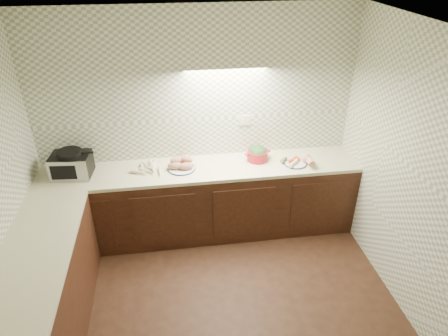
{
  "coord_description": "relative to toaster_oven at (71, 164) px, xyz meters",
  "views": [
    {
      "loc": [
        -0.31,
        -2.4,
        3.15
      ],
      "look_at": [
        0.23,
        1.25,
        1.02
      ],
      "focal_mm": 32.0,
      "sensor_mm": 36.0,
      "label": 1
    }
  ],
  "objects": [
    {
      "name": "veg_plate",
      "position": [
        2.53,
        -0.12,
        -0.09
      ],
      "size": [
        0.38,
        0.26,
        0.12
      ],
      "rotation": [
        0.0,
        0.0,
        -0.18
      ],
      "color": "#1B2346",
      "rests_on": "counter"
    },
    {
      "name": "sweet_potato_plate",
      "position": [
        1.18,
        -0.03,
        -0.08
      ],
      "size": [
        0.32,
        0.31,
        0.14
      ],
      "rotation": [
        0.0,
        0.0,
        -0.13
      ],
      "color": "#1B2346",
      "rests_on": "counter"
    },
    {
      "name": "parsnip_pile",
      "position": [
        0.85,
        0.01,
        -0.1
      ],
      "size": [
        0.32,
        0.38,
        0.08
      ],
      "color": "#F9EFC6",
      "rests_on": "counter"
    },
    {
      "name": "toaster_oven",
      "position": [
        0.0,
        0.0,
        0.0
      ],
      "size": [
        0.44,
        0.35,
        0.29
      ],
      "rotation": [
        0.0,
        0.0,
        -0.09
      ],
      "color": "black",
      "rests_on": "counter"
    },
    {
      "name": "onion_bowl",
      "position": [
        1.21,
        0.08,
        -0.09
      ],
      "size": [
        0.17,
        0.17,
        0.13
      ],
      "color": "black",
      "rests_on": "counter"
    },
    {
      "name": "counter",
      "position": [
        0.71,
        -0.87,
        -0.59
      ],
      "size": [
        3.6,
        3.6,
        0.9
      ],
      "color": "black",
      "rests_on": "ground"
    },
    {
      "name": "room",
      "position": [
        1.4,
        -1.55,
        0.59
      ],
      "size": [
        3.6,
        3.6,
        2.6
      ],
      "color": "black",
      "rests_on": "ground"
    },
    {
      "name": "dutch_oven",
      "position": [
        2.07,
        0.04,
        -0.05
      ],
      "size": [
        0.31,
        0.3,
        0.17
      ],
      "rotation": [
        0.0,
        0.0,
        0.24
      ],
      "color": "#AD1723",
      "rests_on": "counter"
    }
  ]
}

